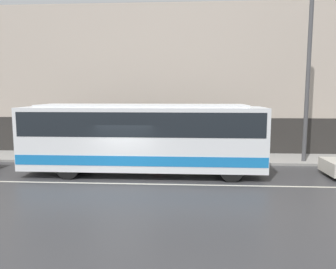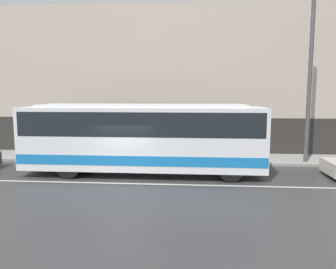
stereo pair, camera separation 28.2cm
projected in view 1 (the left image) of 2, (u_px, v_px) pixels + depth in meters
The scene contains 7 objects.
ground_plane at pixel (122, 184), 14.15m from camera, with size 60.00×60.00×0.00m, color #38383A.
sidewalk at pixel (141, 157), 19.60m from camera, with size 60.00×3.01×0.14m.
building_facade at pixel (144, 83), 20.67m from camera, with size 60.00×0.35×9.39m.
lane_stripe at pixel (122, 184), 14.15m from camera, with size 54.00×0.14×0.01m.
transit_bus at pixel (143, 135), 15.61m from camera, with size 11.38×2.58×3.36m.
utility_pole_near at pixel (308, 82), 17.67m from camera, with size 0.22×0.22×8.72m.
pedestrian_waiting at pixel (157, 143), 19.65m from camera, with size 0.36×0.36×1.69m.
Camera 1 is at (2.84, -13.62, 3.89)m, focal length 35.00 mm.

